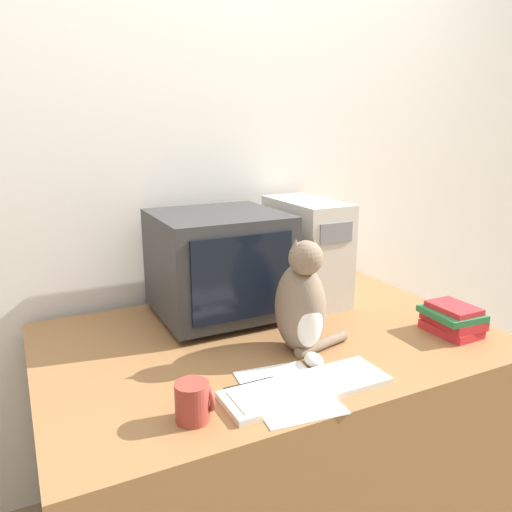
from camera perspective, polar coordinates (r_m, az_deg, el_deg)
wall_back at (r=2.05m, az=-5.63°, el=8.83°), size 7.00×0.05×2.50m
desk at (r=1.87m, az=1.53°, el=-20.12°), size 1.47×0.97×0.78m
crt_monitor at (r=1.79m, az=-4.29°, el=-0.91°), size 0.44×0.42×0.38m
computer_tower at (r=1.99m, az=5.73°, el=0.64°), size 0.20×0.40×0.40m
keyboard at (r=1.37m, az=5.80°, el=-14.71°), size 0.46×0.15×0.02m
cat at (r=1.53m, az=5.28°, el=-5.56°), size 0.26×0.26×0.37m
book_stack at (r=1.82m, az=21.52°, el=-6.71°), size 0.16×0.19×0.10m
pen at (r=1.39m, az=-0.81°, el=-14.38°), size 0.15×0.01×0.01m
paper_sheet at (r=1.37m, az=3.61°, el=-15.20°), size 0.24×0.32×0.00m
mug at (r=1.24m, az=-7.16°, el=-16.18°), size 0.09×0.08×0.10m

